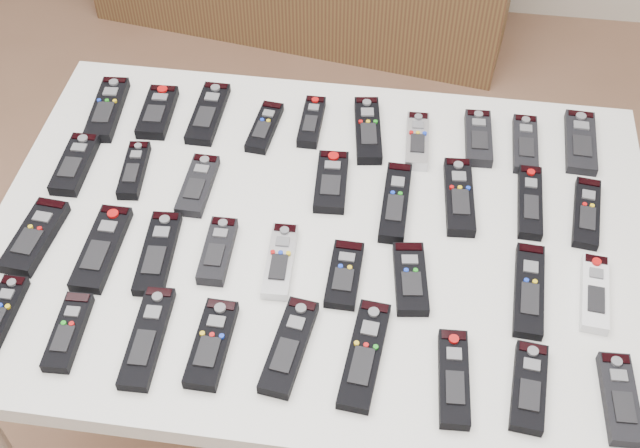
# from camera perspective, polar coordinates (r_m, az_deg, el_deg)

# --- Properties ---
(ground) EXTENTS (4.00, 4.00, 0.00)m
(ground) POSITION_cam_1_polar(r_m,az_deg,el_deg) (2.17, -3.70, -14.16)
(ground) COLOR #895F45
(ground) RESTS_ON ground
(table) EXTENTS (1.25, 0.88, 0.78)m
(table) POSITION_cam_1_polar(r_m,az_deg,el_deg) (1.55, 0.00, -1.90)
(table) COLOR white
(table) RESTS_ON ground
(remote_0) EXTENTS (0.07, 0.19, 0.02)m
(remote_0) POSITION_cam_1_polar(r_m,az_deg,el_deg) (1.80, -14.89, 7.91)
(remote_0) COLOR black
(remote_0) RESTS_ON table
(remote_1) EXTENTS (0.07, 0.16, 0.02)m
(remote_1) POSITION_cam_1_polar(r_m,az_deg,el_deg) (1.77, -11.49, 7.81)
(remote_1) COLOR black
(remote_1) RESTS_ON table
(remote_2) EXTENTS (0.06, 0.19, 0.02)m
(remote_2) POSITION_cam_1_polar(r_m,az_deg,el_deg) (1.75, -7.96, 7.80)
(remote_2) COLOR black
(remote_2) RESTS_ON table
(remote_3) EXTENTS (0.06, 0.15, 0.02)m
(remote_3) POSITION_cam_1_polar(r_m,az_deg,el_deg) (1.71, -3.96, 6.88)
(remote_3) COLOR black
(remote_3) RESTS_ON table
(remote_4) EXTENTS (0.04, 0.15, 0.02)m
(remote_4) POSITION_cam_1_polar(r_m,az_deg,el_deg) (1.71, -0.61, 7.28)
(remote_4) COLOR black
(remote_4) RESTS_ON table
(remote_5) EXTENTS (0.08, 0.19, 0.02)m
(remote_5) POSITION_cam_1_polar(r_m,az_deg,el_deg) (1.70, 3.43, 6.68)
(remote_5) COLOR black
(remote_5) RESTS_ON table
(remote_6) EXTENTS (0.05, 0.16, 0.02)m
(remote_6) POSITION_cam_1_polar(r_m,az_deg,el_deg) (1.68, 6.93, 5.89)
(remote_6) COLOR #B7B7BC
(remote_6) RESTS_ON table
(remote_7) EXTENTS (0.06, 0.16, 0.02)m
(remote_7) POSITION_cam_1_polar(r_m,az_deg,el_deg) (1.71, 11.20, 6.02)
(remote_7) COLOR black
(remote_7) RESTS_ON table
(remote_8) EXTENTS (0.05, 0.16, 0.02)m
(remote_8) POSITION_cam_1_polar(r_m,az_deg,el_deg) (1.72, 14.38, 5.53)
(remote_8) COLOR black
(remote_8) RESTS_ON table
(remote_9) EXTENTS (0.07, 0.18, 0.02)m
(remote_9) POSITION_cam_1_polar(r_m,az_deg,el_deg) (1.75, 18.04, 5.56)
(remote_9) COLOR black
(remote_9) RESTS_ON table
(remote_10) EXTENTS (0.06, 0.16, 0.02)m
(remote_10) POSITION_cam_1_polar(r_m,az_deg,el_deg) (1.69, -17.03, 4.09)
(remote_10) COLOR black
(remote_10) RESTS_ON table
(remote_11) EXTENTS (0.06, 0.15, 0.02)m
(remote_11) POSITION_cam_1_polar(r_m,az_deg,el_deg) (1.65, -13.09, 3.75)
(remote_11) COLOR black
(remote_11) RESTS_ON table
(remote_12) EXTENTS (0.05, 0.16, 0.02)m
(remote_12) POSITION_cam_1_polar(r_m,az_deg,el_deg) (1.60, -8.68, 2.75)
(remote_12) COLOR black
(remote_12) RESTS_ON table
(remote_13) EXTENTS (0.07, 0.16, 0.02)m
(remote_13) POSITION_cam_1_polar(r_m,az_deg,el_deg) (1.58, 0.81, 3.02)
(remote_13) COLOR black
(remote_13) RESTS_ON table
(remote_14) EXTENTS (0.05, 0.19, 0.02)m
(remote_14) POSITION_cam_1_polar(r_m,az_deg,el_deg) (1.55, 5.38, 1.54)
(remote_14) COLOR black
(remote_14) RESTS_ON table
(remote_15) EXTENTS (0.07, 0.19, 0.02)m
(remote_15) POSITION_cam_1_polar(r_m,az_deg,el_deg) (1.58, 9.87, 1.94)
(remote_15) COLOR black
(remote_15) RESTS_ON table
(remote_16) EXTENTS (0.05, 0.18, 0.02)m
(remote_16) POSITION_cam_1_polar(r_m,az_deg,el_deg) (1.60, 14.70, 1.53)
(remote_16) COLOR black
(remote_16) RESTS_ON table
(remote_17) EXTENTS (0.07, 0.18, 0.02)m
(remote_17) POSITION_cam_1_polar(r_m,az_deg,el_deg) (1.61, 18.43, 0.76)
(remote_17) COLOR black
(remote_17) RESTS_ON table
(remote_18) EXTENTS (0.08, 0.18, 0.02)m
(remote_18) POSITION_cam_1_polar(r_m,az_deg,el_deg) (1.58, -19.60, -0.84)
(remote_18) COLOR black
(remote_18) RESTS_ON table
(remote_19) EXTENTS (0.06, 0.19, 0.02)m
(remote_19) POSITION_cam_1_polar(r_m,az_deg,el_deg) (1.52, -15.26, -1.66)
(remote_19) COLOR black
(remote_19) RESTS_ON table
(remote_20) EXTENTS (0.07, 0.19, 0.02)m
(remote_20) POSITION_cam_1_polar(r_m,az_deg,el_deg) (1.49, -11.46, -2.03)
(remote_20) COLOR black
(remote_20) RESTS_ON table
(remote_21) EXTENTS (0.05, 0.15, 0.02)m
(remote_21) POSITION_cam_1_polar(r_m,az_deg,el_deg) (1.48, -7.30, -1.91)
(remote_21) COLOR black
(remote_21) RESTS_ON table
(remote_22) EXTENTS (0.05, 0.17, 0.02)m
(remote_22) POSITION_cam_1_polar(r_m,az_deg,el_deg) (1.45, -2.84, -2.64)
(remote_22) COLOR #B7B7BC
(remote_22) RESTS_ON table
(remote_23) EXTENTS (0.06, 0.14, 0.02)m
(remote_23) POSITION_cam_1_polar(r_m,az_deg,el_deg) (1.43, 1.75, -3.61)
(remote_23) COLOR black
(remote_23) RESTS_ON table
(remote_24) EXTENTS (0.07, 0.16, 0.02)m
(remote_24) POSITION_cam_1_polar(r_m,az_deg,el_deg) (1.43, 6.45, -3.88)
(remote_24) COLOR black
(remote_24) RESTS_ON table
(remote_25) EXTENTS (0.06, 0.20, 0.02)m
(remote_25) POSITION_cam_1_polar(r_m,az_deg,el_deg) (1.46, 14.64, -4.56)
(remote_25) COLOR black
(remote_25) RESTS_ON table
(remote_26) EXTENTS (0.06, 0.17, 0.02)m
(remote_26) POSITION_cam_1_polar(r_m,az_deg,el_deg) (1.49, 18.95, -4.66)
(remote_26) COLOR silver
(remote_26) RESTS_ON table
(remote_27) EXTENTS (0.05, 0.15, 0.02)m
(remote_27) POSITION_cam_1_polar(r_m,az_deg,el_deg) (1.48, -21.75, -5.95)
(remote_27) COLOR black
(remote_27) RESTS_ON table
(remote_28) EXTENTS (0.05, 0.15, 0.02)m
(remote_28) POSITION_cam_1_polar(r_m,az_deg,el_deg) (1.42, -17.47, -7.32)
(remote_28) COLOR black
(remote_28) RESTS_ON table
(remote_29) EXTENTS (0.06, 0.20, 0.02)m
(remote_29) POSITION_cam_1_polar(r_m,az_deg,el_deg) (1.38, -12.18, -7.88)
(remote_29) COLOR black
(remote_29) RESTS_ON table
(remote_30) EXTENTS (0.06, 0.17, 0.02)m
(remote_30) POSITION_cam_1_polar(r_m,az_deg,el_deg) (1.36, -7.71, -8.44)
(remote_30) COLOR black
(remote_30) RESTS_ON table
(remote_31) EXTENTS (0.08, 0.19, 0.02)m
(remote_31) POSITION_cam_1_polar(r_m,az_deg,el_deg) (1.34, -2.21, -8.70)
(remote_31) COLOR black
(remote_31) RESTS_ON table
(remote_32) EXTENTS (0.07, 0.21, 0.02)m
(remote_32) POSITION_cam_1_polar(r_m,az_deg,el_deg) (1.34, 3.19, -9.26)
(remote_32) COLOR black
(remote_32) RESTS_ON table
(remote_33) EXTENTS (0.06, 0.18, 0.02)m
(remote_33) POSITION_cam_1_polar(r_m,az_deg,el_deg) (1.33, 9.49, -10.77)
(remote_33) COLOR black
(remote_33) RESTS_ON table
(remote_34) EXTENTS (0.07, 0.16, 0.02)m
(remote_34) POSITION_cam_1_polar(r_m,az_deg,el_deg) (1.35, 14.64, -11.15)
(remote_34) COLOR black
(remote_34) RESTS_ON table
(remote_35) EXTENTS (0.06, 0.16, 0.02)m
(remote_35) POSITION_cam_1_polar(r_m,az_deg,el_deg) (1.38, 20.55, -11.55)
(remote_35) COLOR black
(remote_35) RESTS_ON table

